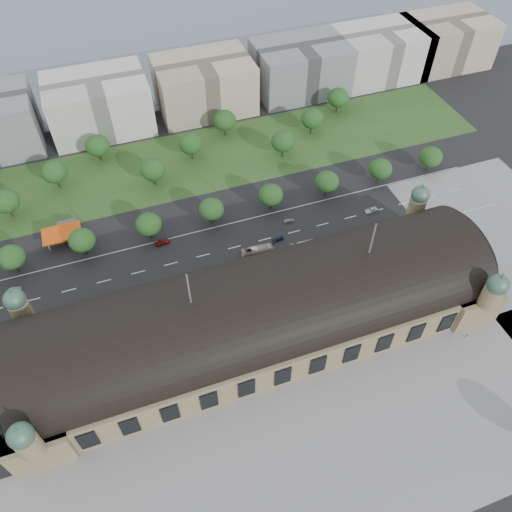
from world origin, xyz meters
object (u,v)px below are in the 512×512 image
object	(u,v)px
bus_mid	(259,251)
bus_east	(306,246)
traffic_car_4	(278,239)
traffic_car_6	(371,210)
parked_car_1	(76,318)
parked_car_5	(93,323)
traffic_car_2	(3,328)
parked_car_6	(169,293)
parked_car_2	(82,326)
parked_car_4	(107,319)
petrol_station	(65,230)
parked_car_3	(94,323)
traffic_car_1	(15,289)
traffic_car_3	(162,242)
traffic_car_5	(289,221)
pedestrian_0	(466,336)
bus_west	(169,286)

from	to	relation	value
bus_mid	bus_east	bearing A→B (deg)	-98.12
traffic_car_4	traffic_car_6	xyz separation A→B (m)	(40.59, 2.24, 0.02)
parked_car_1	parked_car_5	world-z (taller)	parked_car_1
traffic_car_2	parked_car_6	size ratio (longest dim) A/B	1.18
parked_car_1	bus_mid	distance (m)	66.65
parked_car_2	parked_car_4	distance (m)	7.95
petrol_station	parked_car_3	xyz separation A→B (m)	(4.28, -44.28, -2.17)
traffic_car_1	bus_mid	size ratio (longest dim) A/B	0.32
petrol_station	bus_mid	bearing A→B (deg)	-27.00
parked_car_1	bus_east	distance (m)	83.78
traffic_car_3	parked_car_2	size ratio (longest dim) A/B	1.13
traffic_car_5	pedestrian_0	size ratio (longest dim) A/B	2.21
bus_mid	parked_car_2	bearing A→B (deg)	103.15
traffic_car_3	parked_car_3	world-z (taller)	traffic_car_3
bus_west	bus_east	distance (m)	52.10
traffic_car_2	pedestrian_0	distance (m)	148.83
traffic_car_4	parked_car_5	world-z (taller)	traffic_car_4
traffic_car_5	traffic_car_6	world-z (taller)	traffic_car_6
parked_car_3	parked_car_5	distance (m)	0.36
traffic_car_3	parked_car_5	size ratio (longest dim) A/B	1.17
parked_car_2	parked_car_4	world-z (taller)	parked_car_4
parked_car_1	parked_car_6	xyz separation A→B (m)	(31.12, 0.00, -0.09)
petrol_station	parked_car_6	distance (m)	50.39
traffic_car_5	parked_car_1	xyz separation A→B (m)	(-83.18, -18.66, 0.08)
traffic_car_4	parked_car_2	world-z (taller)	traffic_car_4
bus_mid	parked_car_5	bearing A→B (deg)	103.65
parked_car_2	parked_car_6	distance (m)	29.79
traffic_car_4	parked_car_3	distance (m)	71.74
parked_car_4	parked_car_5	distance (m)	4.69
parked_car_3	bus_west	distance (m)	27.10
traffic_car_4	parked_car_1	size ratio (longest dim) A/B	0.79
petrol_station	parked_car_3	world-z (taller)	petrol_station
parked_car_4	pedestrian_0	size ratio (longest dim) A/B	2.66
petrol_station	bus_west	world-z (taller)	petrol_station
parked_car_5	traffic_car_2	bearing A→B (deg)	-127.34
bus_west	parked_car_5	bearing A→B (deg)	101.50
traffic_car_1	parked_car_5	bearing A→B (deg)	-134.55
traffic_car_2	parked_car_1	distance (m)	22.94
petrol_station	bus_east	bearing A→B (deg)	-24.01
bus_west	traffic_car_5	bearing A→B (deg)	-73.23
traffic_car_1	traffic_car_6	bearing A→B (deg)	-92.30
traffic_car_4	parked_car_2	size ratio (longest dim) A/B	0.85
petrol_station	parked_car_4	world-z (taller)	petrol_station
traffic_car_3	parked_car_6	size ratio (longest dim) A/B	1.24
parked_car_4	traffic_car_5	bearing A→B (deg)	80.44
parked_car_3	pedestrian_0	bearing A→B (deg)	39.78
traffic_car_3	parked_car_2	xyz separation A→B (m)	(-32.53, -27.85, -0.10)
parked_car_5	bus_west	size ratio (longest dim) A/B	0.44
bus_west	bus_east	xyz separation A→B (m)	(52.08, 1.42, 0.16)
bus_mid	traffic_car_2	bearing A→B (deg)	95.51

